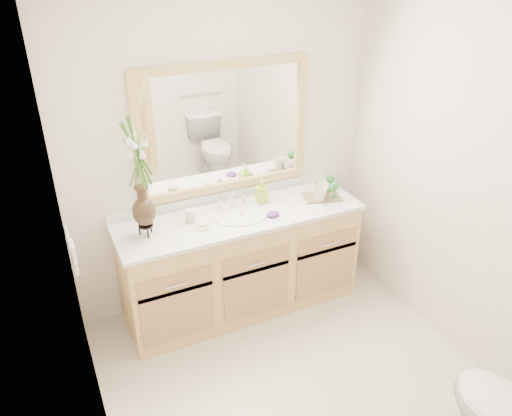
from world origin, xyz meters
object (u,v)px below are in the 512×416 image
soap_bottle (262,192)px  tray (322,197)px  tumbler (190,216)px  flower_vase (138,166)px

soap_bottle → tray: bearing=-10.7°
soap_bottle → tumbler: bearing=-168.1°
flower_vase → tumbler: flower_vase is taller
tumbler → soap_bottle: soap_bottle is taller
flower_vase → tumbler: bearing=8.2°
flower_vase → tray: (1.38, -0.03, -0.51)m
flower_vase → soap_bottle: 1.03m
tray → tumbler: bearing=-168.7°
flower_vase → tumbler: 0.57m
flower_vase → soap_bottle: size_ratio=4.42×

